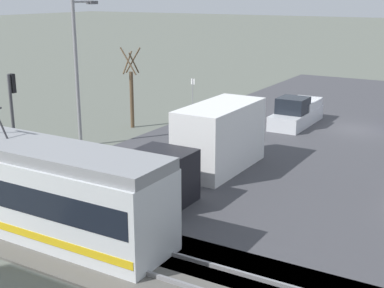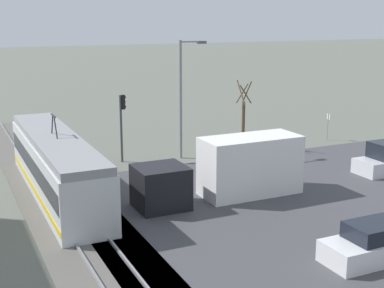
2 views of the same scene
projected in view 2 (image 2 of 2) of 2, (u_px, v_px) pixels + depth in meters
name	position (u px, v px, depth m)	size (l,w,h in m)	color
rail_bed	(98.00, 252.00, 22.08)	(61.13, 4.40, 0.22)	#5B5954
light_rail_tram	(56.00, 166.00, 28.87)	(14.58, 2.63, 4.38)	silver
box_truck	(230.00, 170.00, 28.44)	(2.39, 9.21, 3.18)	black
sedan_car_0	(374.00, 244.00, 21.23)	(1.80, 4.31, 1.53)	silver
traffic_light_pole	(122.00, 118.00, 35.32)	(0.28, 0.47, 4.52)	#47474C
street_tree	(243.00, 119.00, 38.50)	(1.21, 1.00, 5.11)	brown
street_lamp_near_crossing	(183.00, 91.00, 35.95)	(0.36, 1.95, 8.02)	gray
no_parking_sign	(328.00, 124.00, 42.00)	(0.32, 0.08, 2.10)	gray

